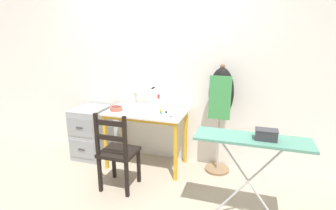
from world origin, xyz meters
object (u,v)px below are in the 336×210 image
at_px(scissors, 173,117).
at_px(thread_spool_far_edge, 166,112).
at_px(fabric_bowl, 116,109).
at_px(thread_spool_near_machine, 161,110).
at_px(filing_cabinet, 92,132).
at_px(ironing_board, 252,143).
at_px(dress_form, 221,99).
at_px(sewing_machine, 147,99).
at_px(storage_box, 266,135).
at_px(wooden_chair, 118,153).
at_px(thread_spool_mid_table, 161,113).

relative_size(scissors, thread_spool_far_edge, 3.71).
distance_m(fabric_bowl, thread_spool_near_machine, 0.59).
relative_size(filing_cabinet, ironing_board, 0.72).
bearing_deg(thread_spool_near_machine, dress_form, 6.73).
xyz_separation_m(sewing_machine, thread_spool_far_edge, (0.31, -0.10, -0.12)).
distance_m(scissors, storage_box, 1.20).
bearing_deg(storage_box, sewing_machine, 150.40).
bearing_deg(dress_form, ironing_board, -65.88).
height_order(sewing_machine, fabric_bowl, sewing_machine).
xyz_separation_m(wooden_chair, ironing_board, (1.44, -0.11, 0.35)).
xyz_separation_m(fabric_bowl, scissors, (0.80, -0.05, -0.03)).
bearing_deg(sewing_machine, thread_spool_mid_table, -31.57).
xyz_separation_m(wooden_chair, dress_form, (1.05, 0.77, 0.53)).
height_order(thread_spool_near_machine, thread_spool_far_edge, same).
distance_m(thread_spool_near_machine, thread_spool_far_edge, 0.12).
distance_m(scissors, filing_cabinet, 1.38).
bearing_deg(thread_spool_mid_table, filing_cabinet, 175.17).
height_order(sewing_machine, ironing_board, sewing_machine).
height_order(thread_spool_far_edge, filing_cabinet, thread_spool_far_edge).
distance_m(wooden_chair, ironing_board, 1.49).
height_order(filing_cabinet, dress_form, dress_form).
distance_m(thread_spool_near_machine, filing_cabinet, 1.15).
xyz_separation_m(fabric_bowl, dress_form, (1.33, 0.24, 0.17)).
bearing_deg(thread_spool_far_edge, wooden_chair, -122.17).
relative_size(thread_spool_near_machine, dress_form, 0.03).
xyz_separation_m(sewing_machine, fabric_bowl, (-0.36, -0.19, -0.11)).
distance_m(sewing_machine, scissors, 0.52).
height_order(thread_spool_near_machine, thread_spool_mid_table, thread_spool_near_machine).
distance_m(fabric_bowl, ironing_board, 1.84).
xyz_separation_m(sewing_machine, filing_cabinet, (-0.87, -0.06, -0.55)).
height_order(sewing_machine, filing_cabinet, sewing_machine).
xyz_separation_m(scissors, wooden_chair, (-0.52, -0.48, -0.33)).
distance_m(fabric_bowl, thread_spool_mid_table, 0.62).
xyz_separation_m(sewing_machine, thread_spool_mid_table, (0.25, -0.15, -0.12)).
distance_m(sewing_machine, wooden_chair, 0.86).
relative_size(sewing_machine, fabric_bowl, 2.28).
distance_m(scissors, ironing_board, 1.09).
relative_size(thread_spool_mid_table, storage_box, 0.17).
height_order(fabric_bowl, dress_form, dress_form).
bearing_deg(ironing_board, filing_cabinet, 161.09).
distance_m(scissors, dress_form, 0.64).
bearing_deg(filing_cabinet, thread_spool_near_machine, 1.23).
height_order(dress_form, ironing_board, dress_form).
bearing_deg(thread_spool_mid_table, ironing_board, -31.08).
relative_size(dress_form, ironing_board, 1.38).
bearing_deg(ironing_board, scissors, 147.59).
height_order(thread_spool_mid_table, filing_cabinet, thread_spool_mid_table).
height_order(scissors, dress_form, dress_form).
bearing_deg(storage_box, filing_cabinet, 161.63).
relative_size(sewing_machine, scissors, 2.78).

